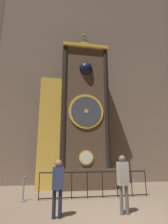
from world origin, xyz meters
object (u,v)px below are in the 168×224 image
at_px(visitor_near, 58,182).
at_px(stanchion_post, 23,193).
at_px(clock_tower, 78,114).
at_px(visitor_far, 123,178).

bearing_deg(visitor_near, stanchion_post, 119.40).
relative_size(clock_tower, visitor_near, 5.93).
bearing_deg(clock_tower, stanchion_post, -136.62).
relative_size(clock_tower, stanchion_post, 10.24).
relative_size(visitor_near, visitor_far, 0.93).
distance_m(clock_tower, visitor_far, 5.54).
bearing_deg(visitor_far, stanchion_post, 140.44).
bearing_deg(visitor_far, clock_tower, 94.21).
height_order(visitor_near, visitor_far, visitor_far).
bearing_deg(visitor_near, visitor_far, -2.20).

